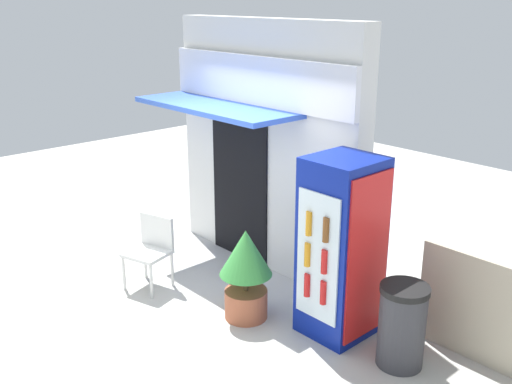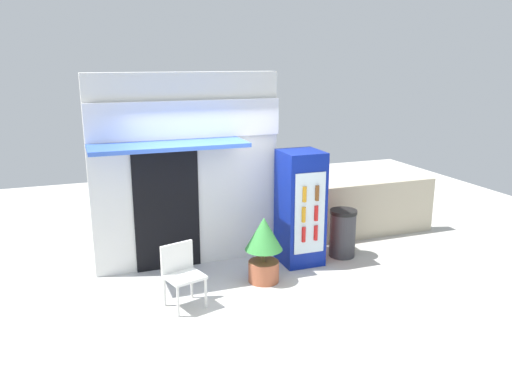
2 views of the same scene
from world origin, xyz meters
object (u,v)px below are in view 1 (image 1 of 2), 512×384
(drink_cooler, at_px, (341,248))
(trash_bin, at_px, (402,326))
(potted_plant_near_shop, at_px, (246,268))
(plastic_chair, at_px, (151,246))

(drink_cooler, xyz_separation_m, trash_bin, (0.77, -0.03, -0.52))
(potted_plant_near_shop, height_order, trash_bin, potted_plant_near_shop)
(potted_plant_near_shop, bearing_deg, trash_bin, 16.99)
(potted_plant_near_shop, bearing_deg, drink_cooler, 31.85)
(plastic_chair, relative_size, trash_bin, 1.06)
(potted_plant_near_shop, distance_m, trash_bin, 1.70)
(drink_cooler, bearing_deg, potted_plant_near_shop, -148.15)
(drink_cooler, height_order, plastic_chair, drink_cooler)
(plastic_chair, height_order, potted_plant_near_shop, potted_plant_near_shop)
(drink_cooler, distance_m, plastic_chair, 2.35)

